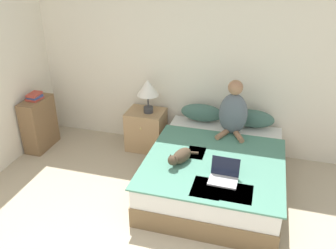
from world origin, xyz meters
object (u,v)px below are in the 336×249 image
Objects in this scene: person_sitting at (233,112)px; book_stack_top at (35,97)px; bed at (215,171)px; table_lamp at (148,89)px; pillow_near at (202,113)px; laptop_open at (224,176)px; bookshelf at (39,124)px; pillow_far at (252,119)px; cat_tabby at (180,156)px; nightstand at (146,130)px.

book_stack_top is (-2.78, -0.25, -0.00)m from person_sitting.
table_lamp reaches higher than bed.
book_stack_top is at bearing -167.58° from pillow_near.
laptop_open is 2.95m from bookshelf.
table_lamp is (-1.45, -0.11, 0.32)m from pillow_far.
pillow_near is 1.00× the size of pillow_far.
bed is 0.59m from cat_tabby.
pillow_near is 1.21× the size of table_lamp.
laptop_open is (0.05, -1.08, -0.27)m from person_sitting.
nightstand is (-1.50, -0.10, -0.33)m from pillow_far.
book_stack_top is (-2.82, 0.83, 0.27)m from laptop_open.
nightstand is at bearing 147.44° from bed.
cat_tabby is 1.44× the size of laptop_open.
nightstand is 1.20× the size of table_lamp.
pillow_far is at bearing 83.41° from laptop_open.
book_stack_top is (-1.57, -0.40, -0.13)m from table_lamp.
book_stack_top is at bearing 57.57° from bookshelf.
bed is 2.59× the size of person_sitting.
cat_tabby is (-0.72, -1.14, -0.04)m from pillow_far.
pillow_near is at bearing 12.42° from book_stack_top.
bookshelf is at bearing -167.51° from pillow_near.
laptop_open is 2.95m from book_stack_top.
table_lamp is (-1.10, 0.72, 0.70)m from bed.
bookshelf is (-1.57, -0.40, -0.56)m from table_lamp.
nightstand is 0.65m from table_lamp.
person_sitting is 1.25× the size of nightstand.
bed is 3.21× the size of pillow_near.
cat_tabby is at bearing -91.33° from pillow_near.
pillow_far is 0.77× the size of bookshelf.
nightstand is 2.76× the size of book_stack_top.
bed is at bearing -112.58° from pillow_far.
bed is 0.98m from pillow_far.
cat_tabby is 0.56m from laptop_open.
bookshelf is at bearing -164.70° from nightstand.
person_sitting is 1.37m from nightstand.
table_lamp reaches higher than cat_tabby.
cat_tabby is at bearing -54.64° from table_lamp.
table_lamp reaches higher than pillow_near.
table_lamp is (-0.73, 1.03, 0.36)m from cat_tabby.
person_sitting is at bearing 172.17° from cat_tabby.
pillow_near reaches higher than laptop_open.
nightstand is (-0.78, 1.04, -0.29)m from cat_tabby.
table_lamp is at bearing 173.18° from person_sitting.
laptop_open is 1.80m from table_lamp.
table_lamp is at bearing 14.35° from bookshelf.
table_lamp is 2.30× the size of book_stack_top.
book_stack_top reaches higher than cat_tabby.
person_sitting is 2.79m from book_stack_top.
pillow_near is at bearing 150.43° from person_sitting.
table_lamp is 0.64× the size of bookshelf.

